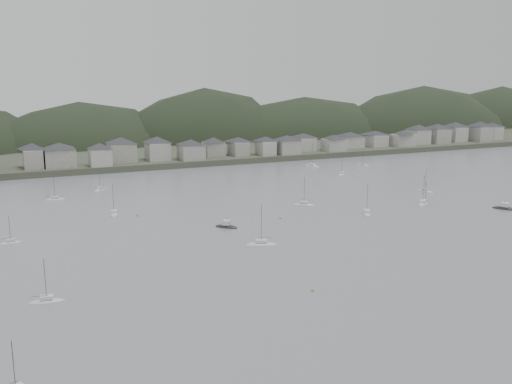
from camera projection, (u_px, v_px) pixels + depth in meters
name	position (u px, v px, depth m)	size (l,w,h in m)	color
ground	(395.00, 280.00, 123.48)	(900.00, 900.00, 0.00)	slate
far_shore_land	(125.00, 141.00, 386.62)	(900.00, 250.00, 3.00)	#383D2D
forested_ridge	(142.00, 163.00, 368.26)	(851.55, 103.94, 102.57)	black
waterfront_town	(259.00, 144.00, 305.88)	(451.48, 28.46, 12.92)	gray
moored_fleet	(240.00, 217.00, 178.92)	(264.69, 171.26, 13.25)	beige
motor_launch_near	(505.00, 208.00, 190.49)	(6.79, 8.27, 3.91)	black
motor_launch_far	(226.00, 226.00, 167.15)	(6.87, 6.98, 3.73)	black
mooring_buoys	(282.00, 235.00, 158.60)	(160.77, 132.32, 0.70)	#B36F3B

